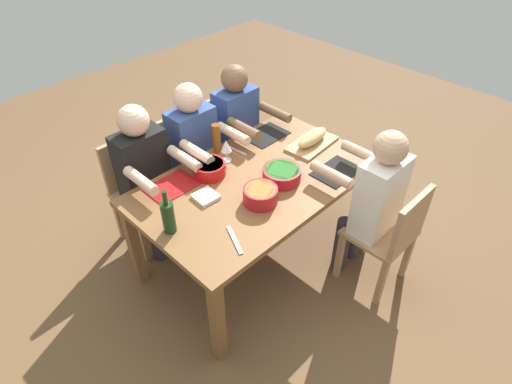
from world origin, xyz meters
name	(u,v)px	position (x,y,z in m)	size (l,w,h in m)	color
ground_plane	(256,255)	(0.00, 0.00, 0.00)	(8.00, 8.00, 0.00)	brown
dining_table	(256,189)	(0.00, 0.00, 0.65)	(1.62, 0.98, 0.74)	brown
chair_far_center	(185,161)	(0.00, 0.81, 0.48)	(0.40, 0.40, 0.85)	#A87F56
diner_far_center	(197,148)	(0.00, 0.63, 0.70)	(0.41, 0.53, 1.20)	#2D2D38
chair_far_left	(138,185)	(-0.45, 0.81, 0.48)	(0.40, 0.40, 0.85)	#A87F56
diner_far_left	(147,173)	(-0.45, 0.63, 0.70)	(0.41, 0.53, 1.20)	#2D2D38
chair_near_right	(391,234)	(0.45, -0.81, 0.48)	(0.40, 0.40, 0.85)	#A87F56
diner_near_right	(373,196)	(0.45, -0.63, 0.70)	(0.41, 0.53, 1.20)	#2D2D38
chair_far_right	(226,140)	(0.45, 0.81, 0.48)	(0.40, 0.40, 0.85)	#A87F56
diner_far_right	(240,126)	(0.45, 0.63, 0.70)	(0.41, 0.53, 1.20)	#2D2D38
serving_bowl_pasta	(209,168)	(-0.18, 0.26, 0.79)	(0.22, 0.22, 0.09)	red
serving_bowl_fruit	(260,194)	(-0.14, -0.18, 0.80)	(0.22, 0.22, 0.10)	#B21923
serving_bowl_greens	(282,174)	(0.12, -0.12, 0.79)	(0.26, 0.26, 0.09)	#B21923
cutting_board	(312,144)	(0.59, 0.00, 0.75)	(0.40, 0.22, 0.02)	tan
bread_loaf	(312,137)	(0.59, 0.00, 0.81)	(0.32, 0.11, 0.09)	tan
wine_bottle	(168,216)	(-0.69, 0.01, 0.85)	(0.08, 0.08, 0.29)	#193819
beer_bottle	(217,138)	(0.04, 0.43, 0.85)	(0.06, 0.06, 0.22)	brown
wine_glass	(226,147)	(0.01, 0.30, 0.86)	(0.08, 0.08, 0.17)	silver
fork_far_center	(237,151)	(0.14, 0.33, 0.74)	(0.02, 0.17, 0.01)	silver
placemat_far_left	(172,186)	(-0.45, 0.33, 0.74)	(0.32, 0.23, 0.01)	maroon
placemat_near_right	(337,171)	(0.45, -0.33, 0.74)	(0.32, 0.23, 0.01)	black
placemat_far_right	(266,135)	(0.45, 0.33, 0.74)	(0.32, 0.23, 0.01)	black
carving_knife	(235,240)	(-0.49, -0.31, 0.74)	(0.23, 0.02, 0.01)	silver
napkin_stack	(206,197)	(-0.36, 0.09, 0.75)	(0.14, 0.14, 0.02)	white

